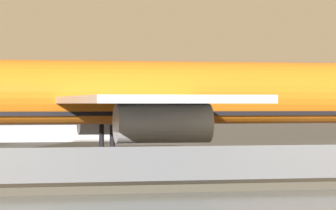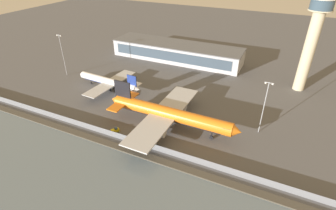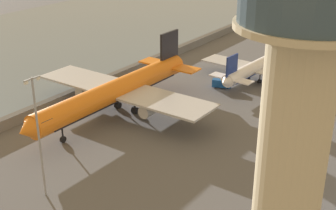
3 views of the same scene
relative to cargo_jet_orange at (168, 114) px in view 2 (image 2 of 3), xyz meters
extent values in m
plane|color=#565659|center=(-7.29, 0.75, -6.22)|extent=(500.00, 500.00, 0.00)
cube|color=#474238|center=(-7.29, -19.75, -5.97)|extent=(320.00, 3.00, 0.50)
cube|color=slate|center=(-7.29, -15.25, -4.91)|extent=(280.00, 0.08, 2.61)
cylinder|color=slate|center=(-7.29, -15.25, -4.91)|extent=(0.10, 0.10, 2.61)
cylinder|color=orange|center=(0.84, -0.01, 0.23)|extent=(50.21, 5.71, 5.26)
cone|color=orange|center=(27.37, -0.24, 0.23)|extent=(3.47, 5.03, 5.00)
cone|color=orange|center=(-25.69, 0.23, 0.23)|extent=(3.46, 4.77, 4.74)
cube|color=#232D3D|center=(23.92, -0.21, 0.89)|extent=(2.93, 4.50, 1.58)
cube|color=black|center=(0.84, -0.01, -1.22)|extent=(42.68, 4.59, 0.95)
cube|color=#B7BABF|center=(-1.56, 12.05, -0.43)|extent=(11.25, 24.18, 0.53)
cube|color=#B7BABF|center=(-1.77, -12.02, -0.43)|extent=(11.25, 24.18, 0.53)
cylinder|color=#B7BABF|center=(-0.07, 10.11, -2.14)|extent=(7.05, 2.96, 2.89)
cylinder|color=#B7BABF|center=(-0.25, -10.11, -2.14)|extent=(7.05, 2.96, 2.89)
cube|color=black|center=(-21.23, 0.19, 5.49)|extent=(7.53, 0.70, 8.95)
cube|color=orange|center=(-21.19, 4.60, 0.62)|extent=(5.10, 8.87, 0.42)
cube|color=orange|center=(-21.27, -4.22, 0.62)|extent=(5.10, 8.87, 0.42)
cylinder|color=black|center=(18.40, -0.16, -3.94)|extent=(0.37, 0.37, 3.08)
cylinder|color=black|center=(18.40, -0.16, -5.48)|extent=(1.48, 0.59, 1.47)
cylinder|color=black|center=(-2.65, 2.79, -3.94)|extent=(0.42, 0.42, 3.08)
cylinder|color=black|center=(-2.65, 2.79, -5.48)|extent=(1.71, 1.20, 1.69)
cylinder|color=black|center=(-2.69, -2.74, -3.94)|extent=(0.42, 0.42, 3.08)
cylinder|color=black|center=(-2.69, -2.74, -5.48)|extent=(1.71, 1.20, 1.69)
cylinder|color=white|center=(-42.29, 17.29, -1.83)|extent=(34.83, 5.83, 3.58)
cone|color=white|center=(-60.57, 18.49, -1.83)|extent=(2.54, 3.55, 3.40)
cone|color=white|center=(-24.01, 16.10, -1.83)|extent=(2.53, 3.37, 3.22)
cube|color=#232D3D|center=(-58.21, 18.33, -1.38)|extent=(2.16, 3.17, 1.07)
cube|color=navy|center=(-42.29, 17.29, -2.82)|extent=(29.59, 4.78, 0.64)
cube|color=#B7BABF|center=(-41.10, 8.88, -2.28)|extent=(8.69, 17.10, 0.36)
cube|color=#B7BABF|center=(-40.02, 25.48, -2.28)|extent=(8.69, 17.10, 0.36)
cylinder|color=#B7BABF|center=(-42.06, 10.27, -3.44)|extent=(4.97, 2.28, 1.97)
cylinder|color=#B7BABF|center=(-41.15, 24.22, -3.44)|extent=(4.97, 2.28, 1.97)
cube|color=navy|center=(-27.07, 16.30, 1.75)|extent=(5.22, 0.77, 6.09)
cube|color=white|center=(-27.27, 13.25, -1.56)|extent=(3.86, 6.31, 0.29)
cube|color=white|center=(-26.87, 19.34, -1.56)|extent=(3.86, 6.31, 0.29)
cylinder|color=black|center=(-54.40, 18.08, -4.67)|extent=(0.25, 0.25, 2.10)
cylinder|color=black|center=(-54.40, 18.08, -5.72)|extent=(1.03, 0.46, 1.00)
cylinder|color=black|center=(-39.99, 15.26, -4.67)|extent=(0.29, 0.29, 2.10)
cylinder|color=black|center=(-39.99, 15.26, -5.72)|extent=(1.20, 0.88, 1.15)
cylinder|color=black|center=(-39.75, 19.01, -4.67)|extent=(0.29, 0.29, 2.10)
cylinder|color=black|center=(-39.75, 19.01, -5.72)|extent=(1.20, 0.88, 1.15)
cube|color=yellow|center=(-17.73, -12.25, -5.47)|extent=(3.13, 3.54, 1.11)
cube|color=#283847|center=(-17.51, -11.92, -4.67)|extent=(1.69, 1.65, 0.50)
cylinder|color=black|center=(-17.73, -11.04, -5.87)|extent=(0.58, 0.70, 0.70)
cylinder|color=black|center=(-16.61, -11.81, -5.87)|extent=(0.58, 0.70, 0.70)
cylinder|color=black|center=(-18.86, -12.68, -5.87)|extent=(0.58, 0.70, 0.70)
cylinder|color=black|center=(-17.73, -13.45, -5.87)|extent=(0.58, 0.70, 0.70)
cube|color=#19519E|center=(-30.39, 11.75, -4.95)|extent=(3.74, 5.60, 2.07)
cube|color=#283847|center=(-31.01, 13.46, -4.56)|extent=(2.26, 1.75, 0.83)
cube|color=orange|center=(-30.39, 11.75, -3.82)|extent=(1.16, 0.83, 0.16)
cylinder|color=black|center=(-31.81, 12.95, -5.80)|extent=(0.49, 0.86, 0.84)
cylinder|color=black|center=(-30.06, 13.58, -5.80)|extent=(0.49, 0.86, 0.84)
cylinder|color=black|center=(-30.72, 9.91, -5.80)|extent=(0.49, 0.86, 0.84)
cylinder|color=black|center=(-28.97, 10.55, -5.80)|extent=(0.49, 0.86, 0.84)
cylinder|color=#C6B793|center=(46.94, 59.28, 13.37)|extent=(5.50, 5.50, 39.17)
cylinder|color=#C6B793|center=(46.94, 59.28, 33.20)|extent=(10.45, 10.45, 0.50)
cylinder|color=#384C5B|center=(46.94, 59.28, 35.65)|extent=(9.93, 9.93, 4.40)
cube|color=#B2B2B7|center=(-27.25, 71.06, -1.23)|extent=(83.92, 20.43, 9.98)
cube|color=#3D4C5B|center=(-27.25, 60.76, -0.73)|extent=(77.21, 0.16, 5.99)
cube|color=#5B5E63|center=(-27.25, 71.06, 4.01)|extent=(84.52, 21.03, 0.50)
cylinder|color=#93969B|center=(34.14, 12.07, 4.83)|extent=(0.36, 0.36, 22.11)
cube|color=#93969B|center=(34.14, 12.07, 15.64)|extent=(3.20, 0.24, 0.24)
cube|color=silver|center=(32.94, 12.07, 15.34)|extent=(0.60, 0.40, 0.44)
cube|color=silver|center=(35.34, 12.07, 15.34)|extent=(0.60, 0.40, 0.44)
cylinder|color=#93969B|center=(-74.54, 21.27, 5.54)|extent=(0.36, 0.36, 23.53)
cube|color=#93969B|center=(-74.54, 21.27, 17.06)|extent=(3.20, 0.24, 0.24)
cube|color=silver|center=(-75.74, 21.27, 16.76)|extent=(0.60, 0.40, 0.44)
cube|color=silver|center=(-73.34, 21.27, 16.76)|extent=(0.60, 0.40, 0.44)
camera|label=1|loc=(-16.52, -80.18, -0.71)|focal=105.00mm
camera|label=2|loc=(37.13, -79.46, 56.97)|focal=28.00mm
camera|label=3|loc=(78.92, 69.74, 40.95)|focal=50.00mm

